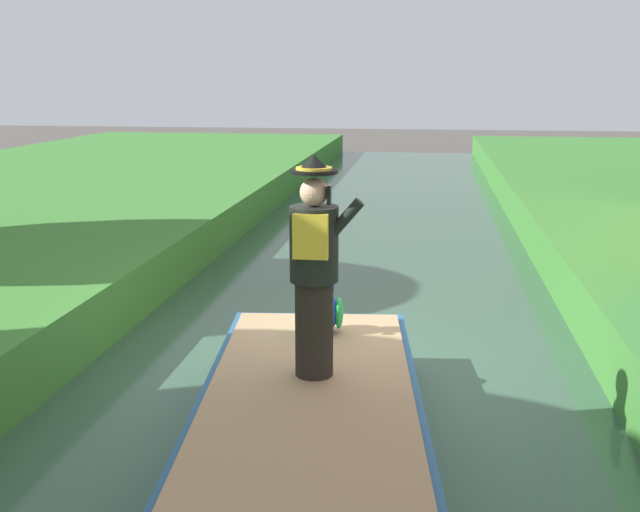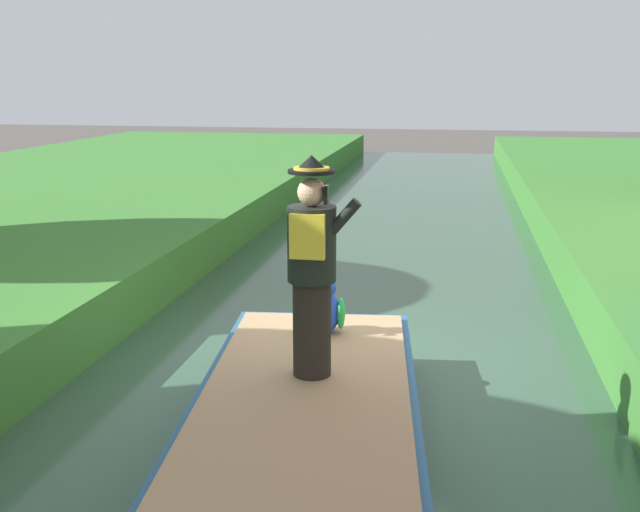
{
  "view_description": "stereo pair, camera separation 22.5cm",
  "coord_description": "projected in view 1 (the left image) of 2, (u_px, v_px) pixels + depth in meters",
  "views": [
    {
      "loc": [
        0.88,
        -7.45,
        3.15
      ],
      "look_at": [
        -0.04,
        -1.12,
        1.61
      ],
      "focal_mm": 41.57,
      "sensor_mm": 36.0,
      "label": 1
    },
    {
      "loc": [
        1.1,
        -7.42,
        3.15
      ],
      "look_at": [
        -0.04,
        -1.12,
        1.61
      ],
      "focal_mm": 41.57,
      "sensor_mm": 36.0,
      "label": 2
    }
  ],
  "objects": [
    {
      "name": "parrot_plush",
      "position": [
        325.0,
        308.0,
        7.25
      ],
      "size": [
        0.36,
        0.35,
        0.57
      ],
      "color": "blue",
      "rests_on": "boat"
    },
    {
      "name": "boat",
      "position": [
        310.0,
        423.0,
        6.06
      ],
      "size": [
        2.24,
        4.37,
        0.61
      ],
      "color": "#23517A",
      "rests_on": "canal_water"
    },
    {
      "name": "canal_water",
      "position": [
        338.0,
        372.0,
        8.02
      ],
      "size": [
        5.41,
        48.0,
        0.1
      ],
      "primitive_type": "cube",
      "color": "#33513D",
      "rests_on": "ground"
    },
    {
      "name": "ground_plane",
      "position": [
        338.0,
        376.0,
        8.03
      ],
      "size": [
        80.0,
        80.0,
        0.0
      ],
      "primitive_type": "plane",
      "color": "#4C4742"
    },
    {
      "name": "person_pirate",
      "position": [
        314.0,
        269.0,
        6.05
      ],
      "size": [
        0.61,
        0.42,
        1.85
      ],
      "rotation": [
        0.0,
        0.0,
        0.06
      ],
      "color": "black",
      "rests_on": "boat"
    }
  ]
}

